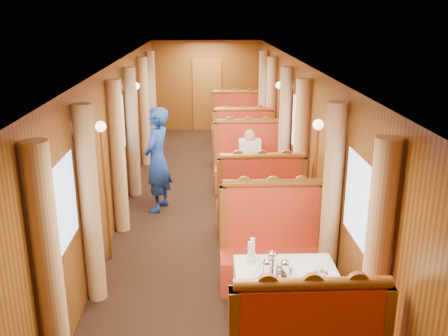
{
  "coord_description": "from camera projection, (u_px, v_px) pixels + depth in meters",
  "views": [
    {
      "loc": [
        -0.07,
        -8.02,
        3.31
      ],
      "look_at": [
        0.21,
        -0.96,
        1.05
      ],
      "focal_mm": 40.0,
      "sensor_mm": 36.0,
      "label": 1
    }
  ],
  "objects": [
    {
      "name": "floor",
      "position": [
        210.0,
        209.0,
        8.65
      ],
      "size": [
        3.0,
        12.0,
        0.01
      ],
      "primitive_type": null,
      "color": "black",
      "rests_on": "ground"
    },
    {
      "name": "curtain_left_mid_a",
      "position": [
        118.0,
        158.0,
        7.5
      ],
      "size": [
        0.22,
        0.22,
        2.35
      ],
      "primitive_type": "cylinder",
      "color": "tan",
      "rests_on": "floor"
    },
    {
      "name": "curtain_right_far_a",
      "position": [
        271.0,
        111.0,
        10.93
      ],
      "size": [
        0.22,
        0.22,
        2.35
      ],
      "primitive_type": "cylinder",
      "color": "tan",
      "rests_on": "floor"
    },
    {
      "name": "banquette_near_aft",
      "position": [
        272.0,
        253.0,
        6.18
      ],
      "size": [
        1.3,
        0.55,
        1.34
      ],
      "color": "#B01315",
      "rests_on": "floor"
    },
    {
      "name": "curtain_right_far_b",
      "position": [
        263.0,
        99.0,
        12.42
      ],
      "size": [
        0.22,
        0.22,
        2.35
      ],
      "primitive_type": "cylinder",
      "color": "tan",
      "rests_on": "floor"
    },
    {
      "name": "curtain_right_mid_b",
      "position": [
        285.0,
        132.0,
        9.08
      ],
      "size": [
        0.22,
        0.22,
        2.35
      ],
      "primitive_type": "cylinder",
      "color": "tan",
      "rests_on": "floor"
    },
    {
      "name": "doorway_far",
      "position": [
        207.0,
        95.0,
        14.03
      ],
      "size": [
        0.8,
        0.04,
        2.0
      ],
      "primitive_type": "cube",
      "color": "#915721",
      "rests_on": "floor"
    },
    {
      "name": "passenger",
      "position": [
        250.0,
        155.0,
        9.19
      ],
      "size": [
        0.4,
        0.44,
        0.76
      ],
      "color": "beige",
      "rests_on": "banquette_mid_aft"
    },
    {
      "name": "curtain_left_near_b",
      "position": [
        90.0,
        206.0,
        5.65
      ],
      "size": [
        0.22,
        0.22,
        2.35
      ],
      "primitive_type": "cylinder",
      "color": "tan",
      "rests_on": "floor"
    },
    {
      "name": "teapot_right",
      "position": [
        285.0,
        269.0,
        5.02
      ],
      "size": [
        0.18,
        0.15,
        0.13
      ],
      "primitive_type": null,
      "rotation": [
        0.0,
        0.0,
        -0.23
      ],
      "color": "silver",
      "rests_on": "tea_tray"
    },
    {
      "name": "teapot_back",
      "position": [
        272.0,
        261.0,
        5.18
      ],
      "size": [
        0.17,
        0.13,
        0.13
      ],
      "primitive_type": null,
      "rotation": [
        0.0,
        0.0,
        0.01
      ],
      "color": "silver",
      "rests_on": "tea_tray"
    },
    {
      "name": "table_mid",
      "position": [
        253.0,
        188.0,
        8.56
      ],
      "size": [
        1.05,
        0.72,
        0.75
      ],
      "primitive_type": "cube",
      "color": "white",
      "rests_on": "floor"
    },
    {
      "name": "curtain_right_near_b",
      "position": [
        331.0,
        203.0,
        5.75
      ],
      "size": [
        0.22,
        0.22,
        2.35
      ],
      "primitive_type": "cylinder",
      "color": "tan",
      "rests_on": "floor"
    },
    {
      "name": "window_right_mid",
      "position": [
        299.0,
        127.0,
        8.26
      ],
      "size": [
        0.01,
        1.2,
        0.9
      ],
      "primitive_type": null,
      "rotation": [
        1.57,
        0.0,
        -1.57
      ],
      "color": "#8CADD8",
      "rests_on": "wall_right"
    },
    {
      "name": "sconce_right_fore",
      "position": [
        316.0,
        161.0,
        6.61
      ],
      "size": [
        0.14,
        0.14,
        1.95
      ],
      "color": "#BF8C3F",
      "rests_on": "floor"
    },
    {
      "name": "curtain_right_near_a",
      "position": [
        376.0,
        270.0,
        4.27
      ],
      "size": [
        0.22,
        0.22,
        2.35
      ],
      "primitive_type": "cylinder",
      "color": "tan",
      "rests_on": "floor"
    },
    {
      "name": "fruit_plate",
      "position": [
        320.0,
        275.0,
        5.0
      ],
      "size": [
        0.23,
        0.23,
        0.05
      ],
      "rotation": [
        0.0,
        0.0,
        -0.29
      ],
      "color": "white",
      "rests_on": "table_near"
    },
    {
      "name": "rose_vase_mid",
      "position": [
        255.0,
        157.0,
        8.42
      ],
      "size": [
        0.06,
        0.06,
        0.36
      ],
      "rotation": [
        0.0,
        0.0,
        -0.09
      ],
      "color": "silver",
      "rests_on": "table_mid"
    },
    {
      "name": "cup_inboard",
      "position": [
        250.0,
        256.0,
        5.2
      ],
      "size": [
        0.08,
        0.08,
        0.26
      ],
      "rotation": [
        0.0,
        0.0,
        0.16
      ],
      "color": "white",
      "rests_on": "table_near"
    },
    {
      "name": "cup_outboard",
      "position": [
        252.0,
        252.0,
        5.28
      ],
      "size": [
        0.08,
        0.08,
        0.26
      ],
      "rotation": [
        0.0,
        0.0,
        0.06
      ],
      "color": "white",
      "rests_on": "table_near"
    },
    {
      "name": "rose_vase_far",
      "position": [
        240.0,
        116.0,
        11.69
      ],
      "size": [
        0.06,
        0.06,
        0.36
      ],
      "rotation": [
        0.0,
        0.0,
        0.11
      ],
      "color": "silver",
      "rests_on": "table_far"
    },
    {
      "name": "tea_tray",
      "position": [
        273.0,
        272.0,
        5.07
      ],
      "size": [
        0.42,
        0.38,
        0.01
      ],
      "primitive_type": "cube",
      "rotation": [
        0.0,
        0.0,
        -0.42
      ],
      "color": "silver",
      "rests_on": "table_near"
    },
    {
      "name": "ceiling",
      "position": [
        209.0,
        63.0,
        7.89
      ],
      "size": [
        3.0,
        12.0,
        0.01
      ],
      "primitive_type": null,
      "rotation": [
        3.14,
        0.0,
        0.0
      ],
      "color": "silver",
      "rests_on": "wall_left"
    },
    {
      "name": "window_right_far",
      "position": [
        271.0,
        93.0,
        11.59
      ],
      "size": [
        0.01,
        1.2,
        0.9
      ],
      "primitive_type": null,
      "rotation": [
        1.57,
        0.0,
        -1.57
      ],
      "color": "#8CADD8",
      "rests_on": "wall_right"
    },
    {
      "name": "curtain_left_far_a",
      "position": [
        145.0,
        112.0,
        10.83
      ],
      "size": [
        0.22,
        0.22,
        2.35
      ],
      "primitive_type": "cylinder",
      "color": "tan",
      "rests_on": "floor"
    },
    {
      "name": "window_right_near",
      "position": [
        363.0,
        206.0,
        4.93
      ],
      "size": [
        0.01,
        1.2,
        0.9
      ],
      "primitive_type": null,
      "rotation": [
        1.57,
        0.0,
        -1.57
      ],
      "color": "#8CADD8",
      "rests_on": "wall_right"
    },
    {
      "name": "wall_right",
      "position": [
        299.0,
        138.0,
        8.32
      ],
      "size": [
        0.01,
        12.0,
        2.5
      ],
      "primitive_type": null,
      "rotation": [
        1.57,
        0.0,
        -1.57
      ],
      "color": "brown",
      "rests_on": "floor"
    },
    {
      "name": "wall_left",
      "position": [
        118.0,
        140.0,
        8.21
      ],
      "size": [
        0.01,
        12.0,
        2.5
      ],
      "primitive_type": null,
      "rotation": [
        1.57,
        0.0,
        1.57
      ],
      "color": "brown",
      "rests_on": "floor"
    },
    {
      "name": "table_far",
      "position": [
        239.0,
        138.0,
        11.89
      ],
      "size": [
        1.05,
        0.72,
        0.75
      ],
      "primitive_type": "cube",
      "color": "white",
      "rests_on": "floor"
    },
    {
      "name": "window_left_mid",
      "position": [
        118.0,
        128.0,
        8.15
      ],
      "size": [
        0.01,
        1.2,
        0.9
      ],
      "primitive_type": null,
      "rotation": [
        1.57,
        0.0,
        1.57
      ],
      "color": "#8CADD8",
      "rests_on": "wall_left"
    },
    {
      "name": "teapot_left",
      "position": [
        267.0,
        269.0,
        5.02
      ],
      "size": [
        0.18,
        0.15,
        0.13
      ],
      "primitive_type": null,
      "rotation": [
        0.0,
        0.0,
        -0.18
      ],
      "color": "silver",
      "rests_on": "tea_tray"
    },
    {
      "name": "wall_far",
      "position": [
        207.0,
        86.0,
        13.98
      ],
      "size": [
        3.0,
        0.01,
        2.5
      ],
      "primitive_type": null,
      "rotation": [
        1.57,
        0.0,
        0.0
      ],
      "color": "brown",
      "rests_on": "floor"
    },
    {
      "name": "steward",
      "position": [
        157.0,
        160.0,
        8.37
      ],
      "size": [
        0.6,
        0.75,
        1.79
      ],
      "primitive_type": "imported",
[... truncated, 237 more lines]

